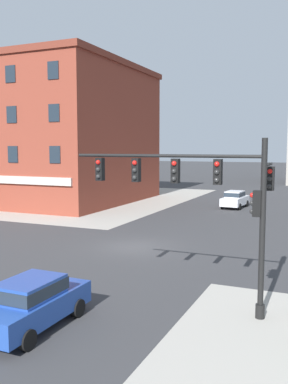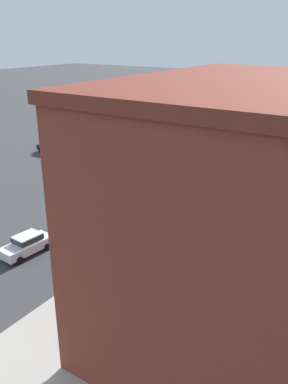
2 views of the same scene
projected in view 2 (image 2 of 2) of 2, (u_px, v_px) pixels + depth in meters
The scene contains 18 objects.
ground_plane at pixel (166, 189), 47.51m from camera, with size 320.00×320.00×0.00m, color #38383A.
sidewalk_corner_slab at pixel (127, 144), 66.99m from camera, with size 20.00×19.00×0.02m, color #A8A399.
traffic_signal_main at pixel (154, 134), 55.48m from camera, with size 7.42×2.09×6.26m.
bollard_sphere_curb_a at pixel (133, 158), 58.62m from camera, with size 0.63×0.63×0.63m, color gray.
bollard_sphere_curb_b at pixel (125, 156), 59.34m from camera, with size 0.63×0.63×0.63m, color gray.
bollard_sphere_curb_c at pixel (116, 154), 60.15m from camera, with size 0.63×0.63×0.63m, color gray.
bench_near_signal at pixel (127, 150), 62.41m from camera, with size 1.84×0.64×0.49m.
bench_mid_block at pixel (98, 146), 64.69m from camera, with size 1.84×0.67×0.49m.
pedestrian_near_bench at pixel (142, 150), 60.17m from camera, with size 0.53×0.29×1.59m.
pedestrian_at_curb at pixel (157, 139), 66.15m from camera, with size 0.34×0.49×1.75m.
pedestrian_walking_east at pixel (73, 140), 65.38m from camera, with size 0.40×0.43×1.68m.
pedestrian_with_bag at pixel (114, 137), 67.65m from camera, with size 0.48×0.35×1.73m.
street_lamp_corner_near at pixel (132, 137), 57.10m from camera, with size 0.36×0.36×5.49m.
street_lamp_mid_sidewalk at pixel (105, 133), 60.20m from camera, with size 0.36×0.36×5.20m.
car_main_northbound_far at pixel (27, 244), 33.25m from camera, with size 2.15×4.53×1.68m.
car_main_southbound_near at pixel (198, 156), 57.34m from camera, with size 1.90×4.40×1.68m.
car_main_southbound_far at pixel (50, 147), 61.90m from camera, with size 4.50×2.10×1.68m.
car_cross_westbound at pixel (269, 145), 62.77m from camera, with size 2.17×4.53×1.68m.
Camera 2 is at (-22.17, 38.53, 16.99)m, focal length 37.86 mm.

